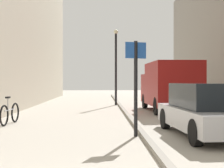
% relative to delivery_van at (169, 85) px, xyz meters
% --- Properties ---
extents(ground_plane, '(80.00, 80.00, 0.00)m').
position_rel_delivery_van_xyz_m(ground_plane, '(-3.85, -1.44, -1.30)').
color(ground_plane, '#A8A093').
extents(kerb_strip, '(0.16, 40.00, 0.12)m').
position_rel_delivery_van_xyz_m(kerb_strip, '(-2.27, -1.44, -1.24)').
color(kerb_strip, gray).
rests_on(kerb_strip, ground_plane).
extents(delivery_van, '(2.19, 5.24, 2.42)m').
position_rel_delivery_van_xyz_m(delivery_van, '(0.00, 0.00, 0.00)').
color(delivery_van, maroon).
rests_on(delivery_van, ground_plane).
extents(parked_car, '(2.02, 4.29, 1.45)m').
position_rel_delivery_van_xyz_m(parked_car, '(-0.47, -7.28, -0.58)').
color(parked_car, '#B7B7BC').
rests_on(parked_car, ground_plane).
extents(street_sign_post, '(0.58, 0.20, 2.60)m').
position_rel_delivery_van_xyz_m(street_sign_post, '(-2.46, -7.35, 0.25)').
color(street_sign_post, black).
rests_on(street_sign_post, ground_plane).
extents(lamp_post, '(0.28, 0.28, 4.76)m').
position_rel_delivery_van_xyz_m(lamp_post, '(-2.47, 4.34, 1.43)').
color(lamp_post, black).
rests_on(lamp_post, ground_plane).
extents(bicycle_leaning, '(0.22, 1.77, 0.98)m').
position_rel_delivery_van_xyz_m(bicycle_leaning, '(-6.60, -4.68, -0.91)').
color(bicycle_leaning, black).
rests_on(bicycle_leaning, ground_plane).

